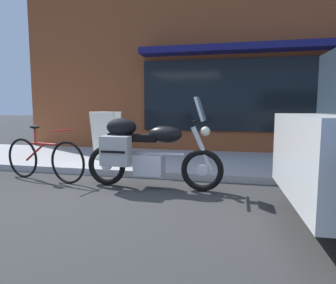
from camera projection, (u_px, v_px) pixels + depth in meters
name	position (u px, v px, depth m)	size (l,w,h in m)	color
ground_plane	(91.00, 201.00, 3.96)	(80.00, 80.00, 0.00)	#313131
touring_motorcycle	(144.00, 149.00, 4.53)	(2.17, 0.65, 1.39)	black
parked_bicycle	(44.00, 158.00, 5.03)	(1.71, 0.54, 0.94)	black
sandwich_board_sign	(106.00, 136.00, 6.38)	(0.55, 0.43, 1.03)	silver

